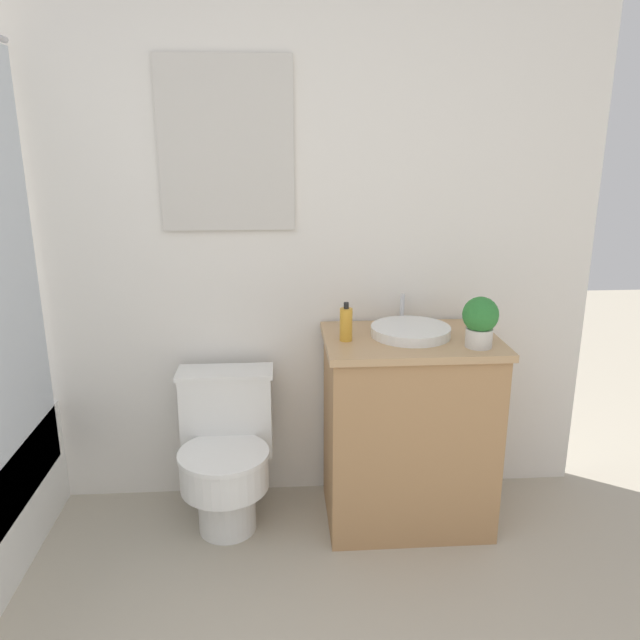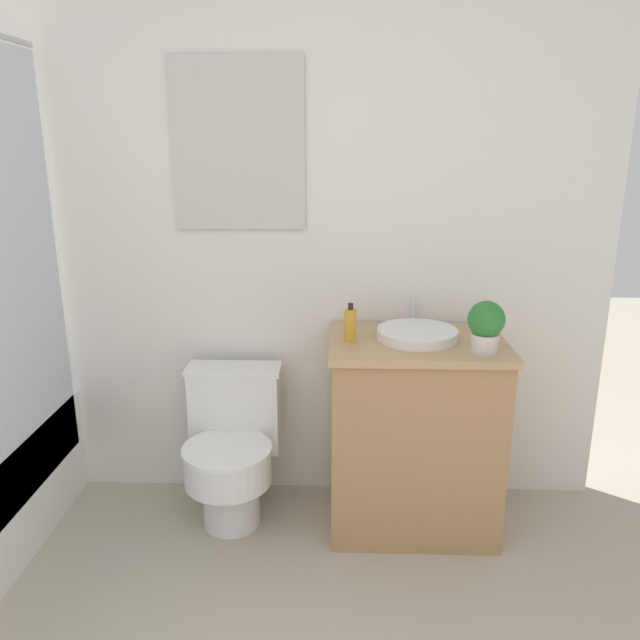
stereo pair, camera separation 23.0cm
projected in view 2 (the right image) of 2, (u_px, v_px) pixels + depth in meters
wall_back at (210, 224)px, 2.70m from camera, size 3.50×0.07×2.50m
toilet at (232, 448)px, 2.69m from camera, size 0.41×0.50×0.66m
vanity at (413, 434)px, 2.63m from camera, size 0.71×0.50×0.83m
sink at (417, 334)px, 2.53m from camera, size 0.33×0.36×0.13m
soap_bottle at (350, 325)px, 2.48m from camera, size 0.05×0.05×0.16m
potted_plant at (486, 325)px, 2.34m from camera, size 0.14×0.14×0.20m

